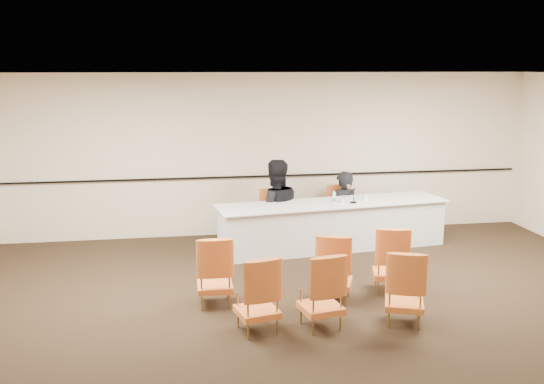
{
  "coord_description": "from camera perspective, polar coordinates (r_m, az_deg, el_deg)",
  "views": [
    {
      "loc": [
        -1.73,
        -7.02,
        3.11
      ],
      "look_at": [
        -0.17,
        2.6,
        1.08
      ],
      "focal_mm": 40.0,
      "sensor_mm": 36.0,
      "label": 1
    }
  ],
  "objects": [
    {
      "name": "microphone",
      "position": [
        10.44,
        7.7,
        -0.22
      ],
      "size": [
        0.17,
        0.24,
        0.3
      ],
      "primitive_type": null,
      "rotation": [
        0.0,
        0.0,
        0.31
      ],
      "color": "black",
      "rests_on": "panel_table"
    },
    {
      "name": "ceiling",
      "position": [
        7.23,
        4.71,
        10.86
      ],
      "size": [
        10.0,
        10.0,
        0.0
      ],
      "primitive_type": "plane",
      "rotation": [
        3.14,
        0.0,
        0.0
      ],
      "color": "silver",
      "rests_on": "ground"
    },
    {
      "name": "aud_chair_back_mid",
      "position": [
        7.38,
        4.63,
        -9.17
      ],
      "size": [
        0.59,
        0.59,
        0.95
      ],
      "primitive_type": null,
      "rotation": [
        0.0,
        0.0,
        0.2
      ],
      "color": "#C25822",
      "rests_on": "ground"
    },
    {
      "name": "drinking_glass",
      "position": [
        10.47,
        6.61,
        -0.73
      ],
      "size": [
        0.09,
        0.09,
        0.1
      ],
      "primitive_type": "cylinder",
      "rotation": [
        0.0,
        0.0,
        0.49
      ],
      "color": "silver",
      "rests_on": "panel_table"
    },
    {
      "name": "panelist_main",
      "position": [
        11.27,
        6.66,
        -2.27
      ],
      "size": [
        0.68,
        0.52,
        1.69
      ],
      "primitive_type": "imported",
      "rotation": [
        0.0,
        0.0,
        3.34
      ],
      "color": "black",
      "rests_on": "ground"
    },
    {
      "name": "aud_chair_front_mid",
      "position": [
        8.21,
        5.9,
        -7.02
      ],
      "size": [
        0.64,
        0.64,
        0.95
      ],
      "primitive_type": null,
      "rotation": [
        0.0,
        0.0,
        -0.36
      ],
      "color": "#C25822",
      "rests_on": "ground"
    },
    {
      "name": "papers",
      "position": [
        10.6,
        8.22,
        -0.88
      ],
      "size": [
        0.36,
        0.32,
        0.0
      ],
      "primitive_type": "cube",
      "rotation": [
        0.0,
        0.0,
        0.39
      ],
      "color": "white",
      "rests_on": "panel_table"
    },
    {
      "name": "floor",
      "position": [
        7.87,
        4.33,
        -11.54
      ],
      "size": [
        10.0,
        10.0,
        0.0
      ],
      "primitive_type": "plane",
      "color": "black",
      "rests_on": "ground"
    },
    {
      "name": "panelist_second_chair",
      "position": [
        10.81,
        0.28,
        -2.34
      ],
      "size": [
        0.56,
        0.56,
        0.95
      ],
      "primitive_type": null,
      "rotation": [
        0.0,
        0.0,
        0.13
      ],
      "color": "#C25822",
      "rests_on": "ground"
    },
    {
      "name": "panel_table",
      "position": [
        10.57,
        5.72,
        -3.12
      ],
      "size": [
        4.11,
        1.44,
        0.81
      ],
      "primitive_type": null,
      "rotation": [
        0.0,
        0.0,
        0.13
      ],
      "color": "silver",
      "rests_on": "ground"
    },
    {
      "name": "aud_chair_back_left",
      "position": [
        7.25,
        -1.42,
        -9.53
      ],
      "size": [
        0.6,
        0.6,
        0.95
      ],
      "primitive_type": null,
      "rotation": [
        0.0,
        0.0,
        0.23
      ],
      "color": "#C25822",
      "rests_on": "ground"
    },
    {
      "name": "water_bottle",
      "position": [
        10.41,
        5.86,
        -0.48
      ],
      "size": [
        0.09,
        0.09,
        0.21
      ],
      "primitive_type": null,
      "rotation": [
        0.0,
        0.0,
        0.48
      ],
      "color": "teal",
      "rests_on": "panel_table"
    },
    {
      "name": "panelist_second",
      "position": [
        10.79,
        0.28,
        -2.04
      ],
      "size": [
        0.98,
        0.78,
        1.95
      ],
      "primitive_type": "imported",
      "rotation": [
        0.0,
        0.0,
        3.19
      ],
      "color": "black",
      "rests_on": "ground"
    },
    {
      "name": "wall_back",
      "position": [
        11.27,
        -0.31,
        3.56
      ],
      "size": [
        10.0,
        0.04,
        3.0
      ],
      "primitive_type": "cube",
      "color": "beige",
      "rests_on": "ground"
    },
    {
      "name": "aud_chair_back_right",
      "position": [
        7.65,
        12.41,
        -8.67
      ],
      "size": [
        0.64,
        0.64,
        0.95
      ],
      "primitive_type": null,
      "rotation": [
        0.0,
        0.0,
        -0.35
      ],
      "color": "#C25822",
      "rests_on": "ground"
    },
    {
      "name": "panelist_main_chair",
      "position": [
        11.25,
        6.67,
        -1.86
      ],
      "size": [
        0.56,
        0.56,
        0.95
      ],
      "primitive_type": null,
      "rotation": [
        0.0,
        0.0,
        0.13
      ],
      "color": "#C25822",
      "rests_on": "ground"
    },
    {
      "name": "wall_rail",
      "position": [
        11.3,
        -0.28,
        1.52
      ],
      "size": [
        9.8,
        0.04,
        0.03
      ],
      "primitive_type": "cube",
      "color": "black",
      "rests_on": "wall_back"
    },
    {
      "name": "aud_chair_front_right",
      "position": [
        8.67,
        11.11,
        -6.15
      ],
      "size": [
        0.6,
        0.6,
        0.95
      ],
      "primitive_type": null,
      "rotation": [
        0.0,
        0.0,
        -0.24
      ],
      "color": "#C25822",
      "rests_on": "ground"
    },
    {
      "name": "coffee_cup",
      "position": [
        10.61,
        8.83,
        -0.56
      ],
      "size": [
        0.11,
        0.11,
        0.12
      ],
      "primitive_type": "cylinder",
      "rotation": [
        0.0,
        0.0,
        0.53
      ],
      "color": "white",
      "rests_on": "panel_table"
    },
    {
      "name": "aud_chair_front_left",
      "position": [
        8.07,
        -5.43,
        -7.34
      ],
      "size": [
        0.51,
        0.51,
        0.95
      ],
      "primitive_type": null,
      "rotation": [
        0.0,
        0.0,
        -0.02
      ],
      "color": "#C25822",
      "rests_on": "ground"
    }
  ]
}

